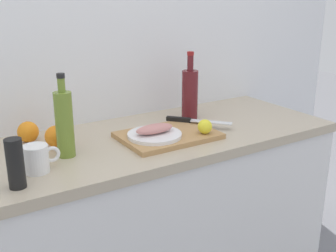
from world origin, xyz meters
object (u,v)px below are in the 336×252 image
at_px(white_plate, 155,135).
at_px(olive_oil_bottle, 64,123).
at_px(cutting_board, 168,135).
at_px(fish_fillet, 155,129).
at_px(chef_knife, 190,120).
at_px(wine_bottle, 190,93).
at_px(lemon_0, 205,127).
at_px(coffee_mug_1, 37,159).
at_px(orange_0, 56,136).
at_px(pepper_mill, 15,164).

height_order(white_plate, olive_oil_bottle, olive_oil_bottle).
bearing_deg(olive_oil_bottle, cutting_board, -4.13).
xyz_separation_m(fish_fillet, chef_knife, (0.23, 0.08, -0.02)).
bearing_deg(wine_bottle, white_plate, -147.73).
distance_m(chef_knife, lemon_0, 0.16).
height_order(wine_bottle, coffee_mug_1, wine_bottle).
bearing_deg(coffee_mug_1, lemon_0, -2.56).
height_order(cutting_board, wine_bottle, wine_bottle).
relative_size(white_plate, olive_oil_bottle, 0.71).
height_order(cutting_board, orange_0, orange_0).
xyz_separation_m(fish_fillet, lemon_0, (0.19, -0.07, -0.00)).
relative_size(chef_knife, orange_0, 2.82).
xyz_separation_m(fish_fillet, wine_bottle, (0.30, 0.19, 0.07)).
distance_m(orange_0, pepper_mill, 0.35).
height_order(fish_fillet, pepper_mill, pepper_mill).
bearing_deg(lemon_0, cutting_board, 145.68).
bearing_deg(lemon_0, orange_0, 157.36).
bearing_deg(lemon_0, olive_oil_bottle, 168.05).
bearing_deg(cutting_board, white_plate, -171.91).
bearing_deg(olive_oil_bottle, pepper_mill, -141.76).
distance_m(lemon_0, wine_bottle, 0.29).
bearing_deg(cutting_board, pepper_mill, -167.65).
distance_m(fish_fillet, lemon_0, 0.21).
distance_m(olive_oil_bottle, wine_bottle, 0.66).
bearing_deg(white_plate, olive_oil_bottle, 173.46).
relative_size(olive_oil_bottle, orange_0, 3.63).
xyz_separation_m(chef_knife, pepper_mill, (-0.79, -0.21, 0.05)).
bearing_deg(white_plate, orange_0, 156.56).
height_order(lemon_0, olive_oil_bottle, olive_oil_bottle).
xyz_separation_m(white_plate, chef_knife, (0.23, 0.08, 0.00)).
height_order(fish_fillet, chef_knife, fish_fillet).
bearing_deg(wine_bottle, fish_fillet, -147.73).
bearing_deg(chef_knife, lemon_0, -55.36).
bearing_deg(olive_oil_bottle, chef_knife, 4.01).
distance_m(coffee_mug_1, orange_0, 0.23).
height_order(white_plate, chef_knife, chef_knife).
height_order(fish_fillet, lemon_0, lemon_0).
distance_m(cutting_board, wine_bottle, 0.31).
bearing_deg(wine_bottle, pepper_mill, -159.72).
distance_m(lemon_0, orange_0, 0.58).
bearing_deg(coffee_mug_1, white_plate, 5.35).
distance_m(fish_fillet, wine_bottle, 0.36).
bearing_deg(cutting_board, olive_oil_bottle, 175.87).
xyz_separation_m(cutting_board, chef_knife, (0.16, 0.07, 0.02)).
relative_size(fish_fillet, coffee_mug_1, 1.31).
height_order(white_plate, wine_bottle, wine_bottle).
bearing_deg(chef_knife, pepper_mill, -116.94).
bearing_deg(coffee_mug_1, olive_oil_bottle, 33.33).
xyz_separation_m(lemon_0, orange_0, (-0.54, 0.22, -0.01)).
bearing_deg(chef_knife, wine_bottle, 105.12).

